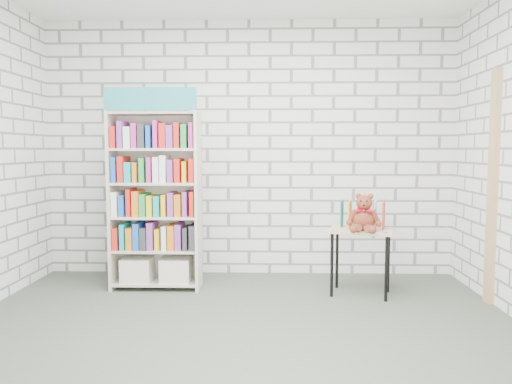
{
  "coord_description": "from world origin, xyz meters",
  "views": [
    {
      "loc": [
        0.24,
        -3.55,
        1.39
      ],
      "look_at": [
        0.11,
        0.95,
        1.01
      ],
      "focal_mm": 35.0,
      "sensor_mm": 36.0,
      "label": 1
    }
  ],
  "objects": [
    {
      "name": "ground",
      "position": [
        0.0,
        0.0,
        0.0
      ],
      "size": [
        4.5,
        4.5,
        0.0
      ],
      "primitive_type": "plane",
      "color": "#414A3E",
      "rests_on": "ground"
    },
    {
      "name": "room_shell",
      "position": [
        0.0,
        0.0,
        1.78
      ],
      "size": [
        4.52,
        4.02,
        2.81
      ],
      "color": "silver",
      "rests_on": "ground"
    },
    {
      "name": "teddy_bear",
      "position": [
        1.11,
        1.08,
        0.77
      ],
      "size": [
        0.32,
        0.31,
        0.35
      ],
      "color": "maroon",
      "rests_on": "display_table"
    },
    {
      "name": "display_table",
      "position": [
        1.11,
        1.18,
        0.55
      ],
      "size": [
        0.68,
        0.56,
        0.63
      ],
      "color": "tan",
      "rests_on": "ground"
    },
    {
      "name": "table_books",
      "position": [
        1.13,
        1.27,
        0.76
      ],
      "size": [
        0.45,
        0.29,
        0.24
      ],
      "color": "teal",
      "rests_on": "display_table"
    },
    {
      "name": "bookshelf",
      "position": [
        -0.9,
        1.36,
        0.9
      ],
      "size": [
        0.88,
        0.34,
        1.98
      ],
      "color": "beige",
      "rests_on": "ground"
    },
    {
      "name": "door_trim",
      "position": [
        2.23,
        0.95,
        1.05
      ],
      "size": [
        0.05,
        0.12,
        2.1
      ],
      "primitive_type": "cube",
      "color": "tan",
      "rests_on": "ground"
    }
  ]
}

